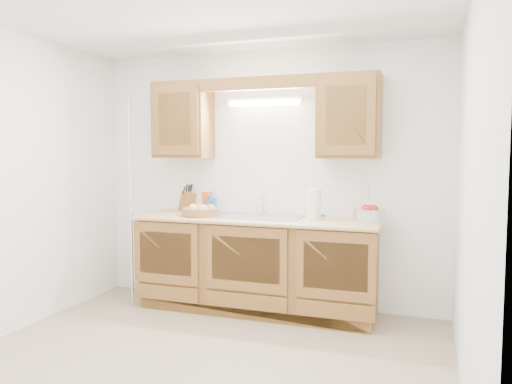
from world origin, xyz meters
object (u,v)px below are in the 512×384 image
at_px(fruit_basket, 201,211).
at_px(paper_towel, 314,204).
at_px(apple_bowl, 369,214).
at_px(knife_block, 187,201).

height_order(fruit_basket, paper_towel, paper_towel).
bearing_deg(fruit_basket, apple_bowl, 5.20).
bearing_deg(fruit_basket, paper_towel, 5.94).
xyz_separation_m(knife_block, apple_bowl, (1.88, -0.18, -0.04)).
height_order(fruit_basket, knife_block, knife_block).
distance_m(knife_block, apple_bowl, 1.89).
xyz_separation_m(fruit_basket, apple_bowl, (1.57, 0.14, 0.01)).
bearing_deg(knife_block, fruit_basket, -23.74).
bearing_deg(apple_bowl, knife_block, 174.64).
distance_m(fruit_basket, knife_block, 0.45).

